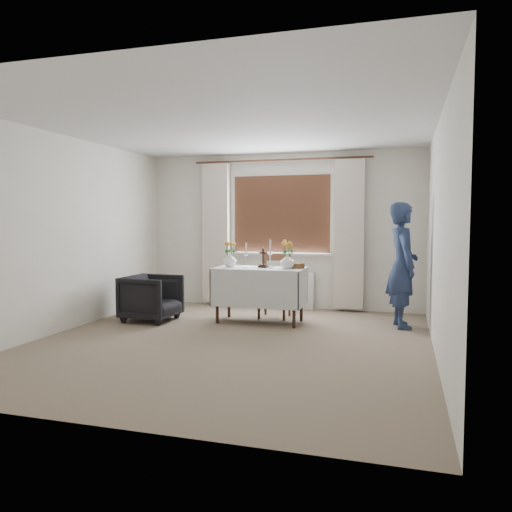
{
  "coord_description": "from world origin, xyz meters",
  "views": [
    {
      "loc": [
        1.91,
        -5.38,
        1.41
      ],
      "look_at": [
        0.01,
        1.01,
        0.94
      ],
      "focal_mm": 35.0,
      "sensor_mm": 36.0,
      "label": 1
    }
  ],
  "objects_px": {
    "flower_vase_left": "(230,260)",
    "altar_table": "(260,295)",
    "armchair": "(151,298)",
    "wooden_chair": "(275,286)",
    "wooden_cross": "(263,258)",
    "flower_vase_right": "(287,261)",
    "person": "(402,265)"
  },
  "relations": [
    {
      "from": "altar_table",
      "to": "person",
      "type": "height_order",
      "value": "person"
    },
    {
      "from": "wooden_chair",
      "to": "person",
      "type": "bearing_deg",
      "value": -5.77
    },
    {
      "from": "wooden_cross",
      "to": "wooden_chair",
      "type": "bearing_deg",
      "value": 95.23
    },
    {
      "from": "altar_table",
      "to": "person",
      "type": "relative_size",
      "value": 0.75
    },
    {
      "from": "flower_vase_right",
      "to": "flower_vase_left",
      "type": "bearing_deg",
      "value": 178.23
    },
    {
      "from": "altar_table",
      "to": "wooden_chair",
      "type": "distance_m",
      "value": 0.42
    },
    {
      "from": "altar_table",
      "to": "armchair",
      "type": "height_order",
      "value": "altar_table"
    },
    {
      "from": "person",
      "to": "wooden_cross",
      "type": "xyz_separation_m",
      "value": [
        -1.85,
        -0.19,
        0.07
      ]
    },
    {
      "from": "flower_vase_left",
      "to": "flower_vase_right",
      "type": "distance_m",
      "value": 0.83
    },
    {
      "from": "wooden_chair",
      "to": "flower_vase_left",
      "type": "relative_size",
      "value": 4.81
    },
    {
      "from": "armchair",
      "to": "person",
      "type": "xyz_separation_m",
      "value": [
        3.39,
        0.56,
        0.5
      ]
    },
    {
      "from": "wooden_cross",
      "to": "armchair",
      "type": "bearing_deg",
      "value": -150.19
    },
    {
      "from": "person",
      "to": "altar_table",
      "type": "bearing_deg",
      "value": 81.99
    },
    {
      "from": "wooden_chair",
      "to": "flower_vase_left",
      "type": "distance_m",
      "value": 0.78
    },
    {
      "from": "person",
      "to": "flower_vase_right",
      "type": "xyz_separation_m",
      "value": [
        -1.5,
        -0.24,
        0.04
      ]
    },
    {
      "from": "armchair",
      "to": "flower_vase_left",
      "type": "xyz_separation_m",
      "value": [
        1.06,
        0.35,
        0.53
      ]
    },
    {
      "from": "wooden_cross",
      "to": "flower_vase_right",
      "type": "xyz_separation_m",
      "value": [
        0.35,
        -0.05,
        -0.04
      ]
    },
    {
      "from": "wooden_chair",
      "to": "altar_table",
      "type": "bearing_deg",
      "value": -106.12
    },
    {
      "from": "altar_table",
      "to": "flower_vase_left",
      "type": "relative_size",
      "value": 6.39
    },
    {
      "from": "wooden_chair",
      "to": "wooden_cross",
      "type": "bearing_deg",
      "value": -101.72
    },
    {
      "from": "wooden_chair",
      "to": "person",
      "type": "xyz_separation_m",
      "value": [
        1.78,
        -0.16,
        0.36
      ]
    },
    {
      "from": "flower_vase_right",
      "to": "person",
      "type": "bearing_deg",
      "value": 9.05
    },
    {
      "from": "wooden_chair",
      "to": "armchair",
      "type": "bearing_deg",
      "value": -156.4
    },
    {
      "from": "wooden_chair",
      "to": "person",
      "type": "relative_size",
      "value": 0.56
    },
    {
      "from": "person",
      "to": "wooden_cross",
      "type": "relative_size",
      "value": 6.02
    },
    {
      "from": "flower_vase_right",
      "to": "wooden_cross",
      "type": "bearing_deg",
      "value": 172.34
    },
    {
      "from": "altar_table",
      "to": "flower_vase_left",
      "type": "bearing_deg",
      "value": 177.41
    },
    {
      "from": "armchair",
      "to": "flower_vase_left",
      "type": "relative_size",
      "value": 3.69
    },
    {
      "from": "wooden_cross",
      "to": "flower_vase_right",
      "type": "bearing_deg",
      "value": 8.72
    },
    {
      "from": "altar_table",
      "to": "person",
      "type": "distance_m",
      "value": 1.96
    },
    {
      "from": "flower_vase_left",
      "to": "altar_table",
      "type": "bearing_deg",
      "value": -2.59
    },
    {
      "from": "flower_vase_left",
      "to": "flower_vase_right",
      "type": "xyz_separation_m",
      "value": [
        0.83,
        -0.03,
        0.0
      ]
    }
  ]
}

